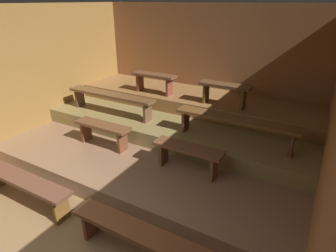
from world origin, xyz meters
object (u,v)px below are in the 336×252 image
object	(u,v)px
bench_floor_right	(139,236)
bench_lower_left	(103,129)
bench_middle_left	(111,97)
bench_upper_left	(154,79)
bench_upper_right	(225,89)
bench_middle_right	(235,122)
bench_floor_left	(23,182)
bench_lower_right	(188,152)

from	to	relation	value
bench_floor_right	bench_lower_left	world-z (taller)	bench_lower_left
bench_lower_left	bench_middle_left	bearing A→B (deg)	120.06
bench_upper_left	bench_upper_right	xyz separation A→B (m)	(1.63, 0.00, 0.00)
bench_middle_right	bench_upper_left	distance (m)	2.34
bench_middle_right	bench_floor_left	bearing A→B (deg)	-134.84
bench_upper_right	bench_upper_left	bearing A→B (deg)	180.00
bench_floor_right	bench_upper_right	xyz separation A→B (m)	(-0.21, 3.26, 0.82)
bench_upper_left	bench_upper_right	size ratio (longest dim) A/B	1.00
bench_floor_right	bench_lower_right	size ratio (longest dim) A/B	1.57
bench_lower_right	bench_middle_right	bearing A→B (deg)	59.94
bench_lower_left	bench_floor_left	bearing A→B (deg)	-96.02
bench_middle_right	bench_upper_right	bearing A→B (deg)	119.72
bench_floor_left	bench_upper_right	distance (m)	3.84
bench_floor_left	bench_middle_right	bearing A→B (deg)	45.16
bench_lower_left	bench_upper_left	xyz separation A→B (m)	(0.04, 1.70, 0.56)
bench_floor_right	bench_middle_left	world-z (taller)	bench_middle_left
bench_lower_left	bench_middle_right	bearing A→B (deg)	20.25
bench_floor_right	bench_middle_right	world-z (taller)	bench_middle_right
bench_lower_right	bench_upper_left	distance (m)	2.46
bench_floor_right	bench_lower_left	distance (m)	2.46
bench_lower_left	bench_middle_right	size ratio (longest dim) A/B	0.54
bench_upper_left	bench_upper_right	distance (m)	1.63
bench_middle_left	bench_upper_right	distance (m)	2.34
bench_floor_left	bench_middle_right	xyz separation A→B (m)	(2.35, 2.37, 0.57)
bench_lower_right	bench_floor_right	bearing A→B (deg)	-83.98
bench_lower_left	bench_upper_right	bearing A→B (deg)	45.46
bench_floor_left	bench_lower_left	world-z (taller)	bench_lower_left
bench_floor_right	bench_lower_right	bearing A→B (deg)	96.02
bench_middle_left	bench_upper_right	bearing A→B (deg)	22.69
bench_floor_left	bench_lower_left	size ratio (longest dim) A/B	1.57
bench_floor_left	bench_middle_right	world-z (taller)	bench_middle_right
bench_lower_right	bench_upper_right	distance (m)	1.79
bench_floor_left	bench_upper_left	size ratio (longest dim) A/B	1.73
bench_lower_left	bench_floor_right	bearing A→B (deg)	-39.58
bench_upper_left	bench_middle_right	bearing A→B (deg)	-22.69
bench_floor_right	bench_upper_left	xyz separation A→B (m)	(-1.84, 3.26, 0.82)
bench_lower_left	bench_middle_right	distance (m)	2.35
bench_lower_right	bench_upper_left	xyz separation A→B (m)	(-1.68, 1.70, 0.56)
bench_lower_right	bench_middle_right	world-z (taller)	bench_middle_right
bench_lower_right	bench_middle_left	world-z (taller)	bench_middle_left
bench_floor_left	bench_lower_left	xyz separation A→B (m)	(0.16, 1.56, 0.26)
bench_middle_right	bench_floor_right	bearing A→B (deg)	-97.29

